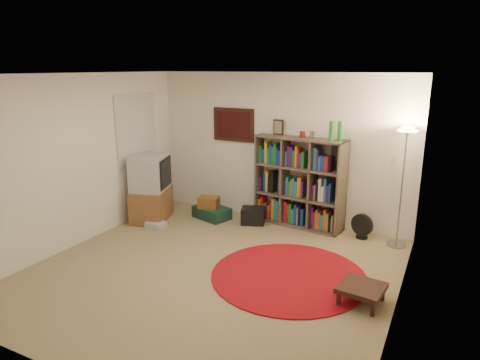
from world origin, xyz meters
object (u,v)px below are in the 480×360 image
object	(u,v)px
floor_fan	(362,226)
suitcase	(212,213)
bookshelf	(298,183)
tv_stand	(151,189)
side_table	(362,289)
floor_lamp	(406,148)

from	to	relation	value
floor_fan	suitcase	bearing A→B (deg)	-155.19
bookshelf	suitcase	xyz separation A→B (m)	(-1.44, -0.39, -0.62)
bookshelf	tv_stand	size ratio (longest dim) A/B	1.56
bookshelf	floor_fan	distance (m)	1.22
bookshelf	side_table	bearing A→B (deg)	-47.11
floor_fan	floor_lamp	bearing A→B (deg)	13.51
side_table	tv_stand	bearing A→B (deg)	163.18
floor_fan	side_table	xyz separation A→B (m)	(0.38, -1.92, -0.02)
bookshelf	side_table	world-z (taller)	bookshelf
bookshelf	tv_stand	world-z (taller)	bookshelf
bookshelf	floor_lamp	size ratio (longest dim) A/B	1.00
floor_lamp	suitcase	bearing A→B (deg)	-176.13
suitcase	side_table	bearing A→B (deg)	-12.96
bookshelf	tv_stand	xyz separation A→B (m)	(-2.34, -0.90, -0.17)
floor_fan	side_table	world-z (taller)	floor_fan
floor_fan	tv_stand	world-z (taller)	tv_stand
bookshelf	suitcase	bearing A→B (deg)	-157.92
suitcase	floor_lamp	bearing A→B (deg)	20.60
floor_lamp	side_table	size ratio (longest dim) A/B	3.37
side_table	floor_fan	bearing A→B (deg)	101.31
tv_stand	suitcase	distance (m)	1.13
bookshelf	floor_fan	bearing A→B (deg)	0.35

